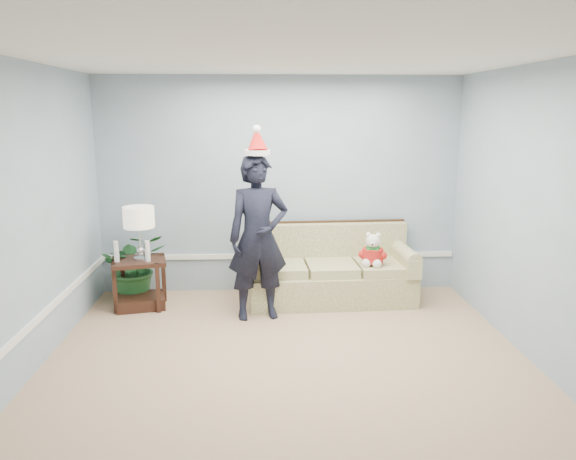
# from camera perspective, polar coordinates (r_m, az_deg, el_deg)

# --- Properties ---
(room_shell) EXTENTS (4.54, 5.04, 2.74)m
(room_shell) POSITION_cam_1_polar(r_m,az_deg,el_deg) (4.57, 0.18, 0.39)
(room_shell) COLOR tan
(room_shell) RESTS_ON ground
(wainscot_trim) EXTENTS (4.49, 4.99, 0.06)m
(wainscot_trim) POSITION_cam_1_polar(r_m,az_deg,el_deg) (6.01, -11.74, -5.88)
(wainscot_trim) COLOR white
(wainscot_trim) RESTS_ON room_shell
(sofa) EXTENTS (2.00, 0.93, 0.92)m
(sofa) POSITION_cam_1_polar(r_m,az_deg,el_deg) (6.89, 4.31, -4.41)
(sofa) COLOR #5E6A32
(sofa) RESTS_ON room_shell
(side_table) EXTENTS (0.70, 0.62, 0.58)m
(side_table) POSITION_cam_1_polar(r_m,az_deg,el_deg) (6.85, -14.77, -5.77)
(side_table) COLOR #351C13
(side_table) RESTS_ON room_shell
(table_lamp) EXTENTS (0.35, 0.35, 0.63)m
(table_lamp) POSITION_cam_1_polar(r_m,az_deg,el_deg) (6.60, -14.91, 1.04)
(table_lamp) COLOR silver
(table_lamp) RESTS_ON side_table
(candle_pair) EXTENTS (0.41, 0.06, 0.24)m
(candle_pair) POSITION_cam_1_polar(r_m,az_deg,el_deg) (6.64, -15.57, -2.17)
(candle_pair) COLOR silver
(candle_pair) RESTS_ON side_table
(houseplant) EXTENTS (0.93, 0.87, 0.84)m
(houseplant) POSITION_cam_1_polar(r_m,az_deg,el_deg) (7.08, -15.32, -3.58)
(houseplant) COLOR #245F2D
(houseplant) RESTS_ON room_shell
(man) EXTENTS (0.73, 0.55, 1.82)m
(man) POSITION_cam_1_polar(r_m,az_deg,el_deg) (6.14, -3.05, -0.80)
(man) COLOR black
(man) RESTS_ON room_shell
(santa_hat) EXTENTS (0.32, 0.35, 0.33)m
(santa_hat) POSITION_cam_1_polar(r_m,az_deg,el_deg) (6.01, -3.16, 8.93)
(santa_hat) COLOR white
(santa_hat) RESTS_ON man
(teddy_bear) EXTENTS (0.31, 0.31, 0.40)m
(teddy_bear) POSITION_cam_1_polar(r_m,az_deg,el_deg) (6.68, 8.63, -2.37)
(teddy_bear) COLOR white
(teddy_bear) RESTS_ON sofa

